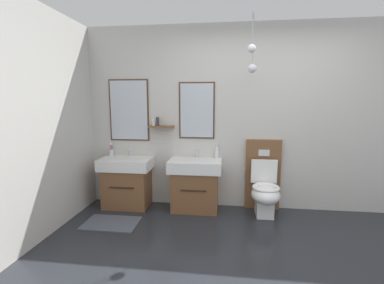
% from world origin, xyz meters
% --- Properties ---
extents(wall_back, '(5.18, 0.56, 2.58)m').
position_xyz_m(wall_back, '(-0.02, 1.69, 1.29)').
color(wall_back, beige).
rests_on(wall_back, ground).
extents(bath_mat, '(0.68, 0.44, 0.01)m').
position_xyz_m(bath_mat, '(-1.88, 0.86, 0.01)').
color(bath_mat, '#474C56').
rests_on(bath_mat, ground).
extents(vanity_sink_left, '(0.73, 0.47, 0.72)m').
position_xyz_m(vanity_sink_left, '(-1.88, 1.44, 0.38)').
color(vanity_sink_left, brown).
rests_on(vanity_sink_left, ground).
extents(tap_on_left_sink, '(0.03, 0.13, 0.11)m').
position_xyz_m(tap_on_left_sink, '(-1.88, 1.61, 0.79)').
color(tap_on_left_sink, silver).
rests_on(tap_on_left_sink, vanity_sink_left).
extents(vanity_sink_right, '(0.73, 0.47, 0.72)m').
position_xyz_m(vanity_sink_right, '(-0.88, 1.44, 0.38)').
color(vanity_sink_right, brown).
rests_on(vanity_sink_right, ground).
extents(tap_on_right_sink, '(0.03, 0.13, 0.11)m').
position_xyz_m(tap_on_right_sink, '(-0.88, 1.61, 0.79)').
color(tap_on_right_sink, silver).
rests_on(tap_on_right_sink, vanity_sink_right).
extents(toilet, '(0.48, 0.62, 1.00)m').
position_xyz_m(toilet, '(0.06, 1.43, 0.38)').
color(toilet, brown).
rests_on(toilet, ground).
extents(toothbrush_cup, '(0.07, 0.07, 0.20)m').
position_xyz_m(toothbrush_cup, '(-2.17, 1.60, 0.78)').
color(toothbrush_cup, silver).
rests_on(toothbrush_cup, vanity_sink_left).
extents(soap_dispenser, '(0.06, 0.06, 0.20)m').
position_xyz_m(soap_dispenser, '(-0.59, 1.61, 0.81)').
color(soap_dispenser, white).
rests_on(soap_dispenser, vanity_sink_right).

